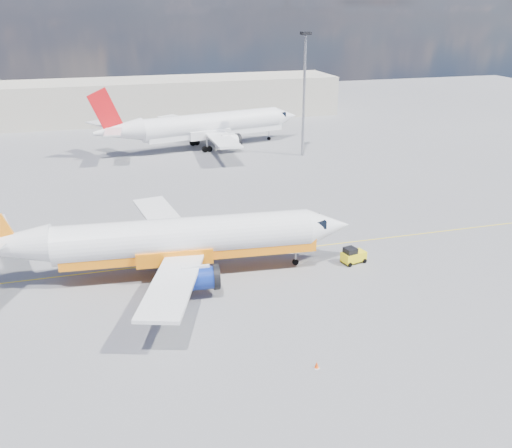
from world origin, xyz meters
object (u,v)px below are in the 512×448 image
object	(u,v)px
second_jet	(206,126)
gse_tug	(353,255)
traffic_cone	(317,365)
main_jet	(173,240)

from	to	relation	value
second_jet	gse_tug	distance (m)	48.31
gse_tug	traffic_cone	distance (m)	17.21
second_jet	traffic_cone	world-z (taller)	second_jet
traffic_cone	main_jet	bearing A→B (deg)	113.23
main_jet	gse_tug	bearing A→B (deg)	-2.10
main_jet	gse_tug	distance (m)	16.74
main_jet	second_jet	distance (m)	47.64
gse_tug	traffic_cone	world-z (taller)	gse_tug
main_jet	second_jet	size ratio (longest dim) A/B	0.92
second_jet	traffic_cone	distance (m)	62.78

